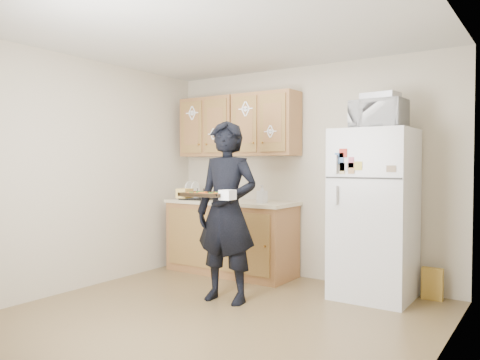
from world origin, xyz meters
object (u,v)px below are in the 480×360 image
baking_tray (206,195)px  person (227,212)px  microwave (378,114)px  dish_rack (197,193)px  refrigerator (374,214)px

baking_tray → person: bearing=79.6°
person → microwave: microwave is taller
dish_rack → microwave: bearing=-0.3°
baking_tray → microwave: size_ratio=0.81×
person → microwave: (1.20, 0.89, 0.95)m
person → microwave: bearing=31.2°
refrigerator → baking_tray: size_ratio=4.11×
dish_rack → refrigerator: bearing=1.0°
microwave → dish_rack: size_ratio=1.31×
refrigerator → person: (-1.16, -0.94, 0.04)m
person → dish_rack: (-1.10, 0.90, 0.09)m
refrigerator → person: 1.49m
refrigerator → microwave: 0.99m
microwave → dish_rack: microwave is taller
baking_tray → microwave: microwave is taller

